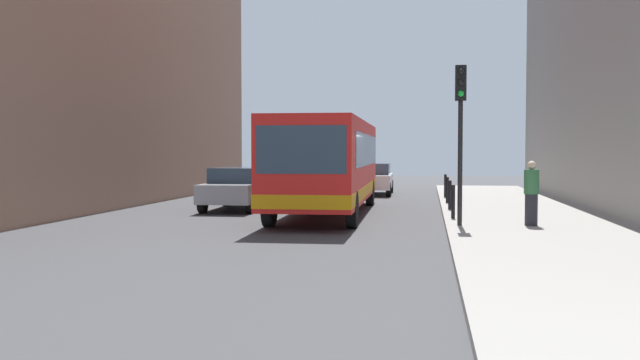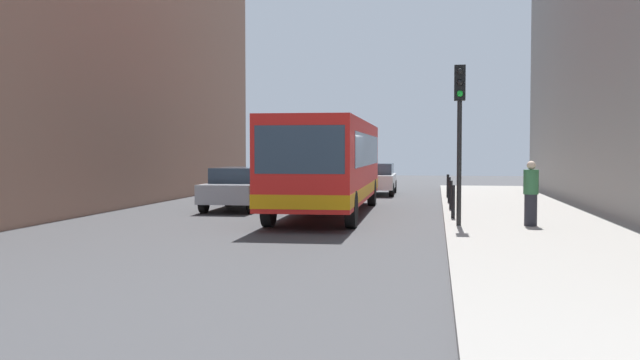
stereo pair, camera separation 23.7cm
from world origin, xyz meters
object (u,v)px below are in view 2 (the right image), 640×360
object	(u,v)px
bollard_farthest	(448,186)
car_beside_bus	(240,187)
bollard_near	(453,202)
bollard_far	(449,190)
pedestrian_near_signal	(531,194)
car_behind_bus	(376,178)
traffic_light	(460,114)
bus	(329,161)
bollard_mid	(451,195)

from	to	relation	value
bollard_farthest	car_beside_bus	bearing A→B (deg)	-143.48
bollard_near	bollard_far	world-z (taller)	same
pedestrian_near_signal	car_beside_bus	bearing A→B (deg)	46.41
car_behind_bus	bollard_far	distance (m)	7.65
bollard_near	bollard_far	size ratio (longest dim) A/B	1.00
traffic_light	bollard_far	world-z (taller)	traffic_light
bus	traffic_light	world-z (taller)	traffic_light
bus	bollard_near	bearing A→B (deg)	148.05
bollard_far	bollard_farthest	size ratio (longest dim) A/B	1.00
bollard_near	bus	bearing A→B (deg)	149.24
traffic_light	bollard_farthest	xyz separation A→B (m)	(-0.10, 11.09, -2.38)
traffic_light	bollard_far	size ratio (longest dim) A/B	4.32
bollard_far	bus	bearing A→B (deg)	-136.18
car_beside_bus	traffic_light	distance (m)	9.60
bus	bollard_near	world-z (taller)	bus
bollard_farthest	pedestrian_near_signal	world-z (taller)	pedestrian_near_signal
traffic_light	bollard_far	xyz separation A→B (m)	(-0.10, 8.04, -2.38)
traffic_light	bollard_near	xyz separation A→B (m)	(-0.10, 1.94, -2.38)
bus	traffic_light	distance (m)	6.01
traffic_light	pedestrian_near_signal	xyz separation A→B (m)	(1.81, 0.23, -2.03)
car_behind_bus	traffic_light	world-z (taller)	traffic_light
bus	traffic_light	xyz separation A→B (m)	(4.02, -4.27, 1.28)
car_beside_bus	bollard_far	size ratio (longest dim) A/B	4.67
bollard_farthest	pedestrian_near_signal	size ratio (longest dim) A/B	0.57
bollard_near	bollard_mid	size ratio (longest dim) A/B	1.00
bollard_near	bollard_mid	distance (m)	3.05
bus	bollard_farthest	world-z (taller)	bus
car_behind_bus	bollard_near	xyz separation A→B (m)	(3.32, -13.00, -0.16)
car_behind_bus	bollard_farthest	xyz separation A→B (m)	(3.32, -3.84, -0.16)
bollard_near	pedestrian_near_signal	world-z (taller)	pedestrian_near_signal
bollard_mid	bollard_far	size ratio (longest dim) A/B	1.00
traffic_light	bollard_farthest	distance (m)	11.34
car_beside_bus	pedestrian_near_signal	size ratio (longest dim) A/B	2.67
bollard_near	bollard_mid	world-z (taller)	same
bus	bollard_far	size ratio (longest dim) A/B	11.65
bollard_near	bollard_farthest	xyz separation A→B (m)	(0.00, 9.15, 0.00)
car_beside_bus	car_behind_bus	size ratio (longest dim) A/B	1.00
car_beside_bus	bollard_mid	bearing A→B (deg)	173.76
bus	pedestrian_near_signal	size ratio (longest dim) A/B	6.66
bollard_far	traffic_light	bearing A→B (deg)	-89.29
bollard_farthest	bollard_mid	bearing A→B (deg)	-90.00
bus	pedestrian_near_signal	xyz separation A→B (m)	(5.84, -4.04, -0.75)
car_beside_bus	traffic_light	world-z (taller)	traffic_light
traffic_light	bus	bearing A→B (deg)	133.29
car_behind_bus	pedestrian_near_signal	xyz separation A→B (m)	(5.23, -14.70, 0.19)
bollard_far	bollard_farthest	xyz separation A→B (m)	(0.00, 3.05, 0.00)
car_behind_bus	pedestrian_near_signal	size ratio (longest dim) A/B	2.67
car_behind_bus	bollard_mid	xyz separation A→B (m)	(3.32, -9.95, -0.16)
bollard_near	car_beside_bus	bearing A→B (deg)	153.12
car_beside_bus	bollard_farthest	size ratio (longest dim) A/B	4.67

